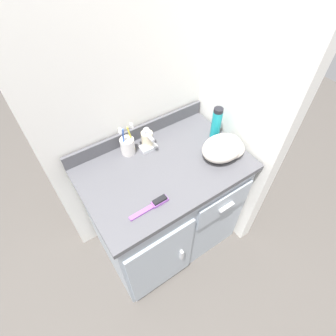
{
  "coord_description": "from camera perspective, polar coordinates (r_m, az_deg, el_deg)",
  "views": [
    {
      "loc": [
        -0.49,
        -0.75,
        1.8
      ],
      "look_at": [
        0.0,
        -0.03,
        0.8
      ],
      "focal_mm": 28.0,
      "sensor_mm": 36.0,
      "label": 1
    }
  ],
  "objects": [
    {
      "name": "wall_right",
      "position": [
        1.42,
        16.62,
        17.26
      ],
      "size": [
        0.08,
        0.64,
        2.2
      ],
      "primitive_type": "cube",
      "color": "silver",
      "rests_on": "ground_plane"
    },
    {
      "name": "ground_plane",
      "position": [
        2.01,
        -0.46,
        -14.65
      ],
      "size": [
        6.0,
        6.0,
        0.0
      ],
      "primitive_type": "plane",
      "color": "#4C4742"
    },
    {
      "name": "vanity",
      "position": [
        1.66,
        -0.52,
        -8.51
      ],
      "size": [
        0.87,
        0.58,
        0.78
      ],
      "color": "#9EA8B2",
      "rests_on": "ground_plane"
    },
    {
      "name": "shaving_cream_can",
      "position": [
        1.49,
        10.48,
        9.61
      ],
      "size": [
        0.05,
        0.05,
        0.19
      ],
      "color": "teal",
      "rests_on": "vanity"
    },
    {
      "name": "wall_back",
      "position": [
        1.38,
        -8.83,
        17.81
      ],
      "size": [
        1.05,
        0.08,
        2.2
      ],
      "primitive_type": "cube",
      "color": "silver",
      "rests_on": "ground_plane"
    },
    {
      "name": "toothbrush_cup",
      "position": [
        1.41,
        -8.79,
        4.87
      ],
      "size": [
        0.08,
        0.08,
        0.19
      ],
      "color": "silver",
      "rests_on": "vanity"
    },
    {
      "name": "soap_dispenser",
      "position": [
        1.44,
        -4.56,
        6.3
      ],
      "size": [
        0.06,
        0.07,
        0.13
      ],
      "color": "beige",
      "rests_on": "vanity"
    },
    {
      "name": "sink_faucet",
      "position": [
        1.42,
        -4.37,
        5.61
      ],
      "size": [
        0.09,
        0.09,
        0.14
      ],
      "color": "silver",
      "rests_on": "vanity"
    },
    {
      "name": "backsplash",
      "position": [
        1.5,
        -6.51,
        7.7
      ],
      "size": [
        0.87,
        0.02,
        0.08
      ],
      "color": "#4C4C51",
      "rests_on": "vanity"
    },
    {
      "name": "hairbrush",
      "position": [
        1.21,
        -3.0,
        -7.94
      ],
      "size": [
        0.2,
        0.03,
        0.03
      ],
      "rotation": [
        0.0,
        0.0,
        0.02
      ],
      "color": "purple",
      "rests_on": "vanity"
    },
    {
      "name": "hand_towel",
      "position": [
        1.41,
        12.2,
        4.23
      ],
      "size": [
        0.24,
        0.18,
        0.12
      ],
      "color": "beige",
      "rests_on": "vanity"
    }
  ]
}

